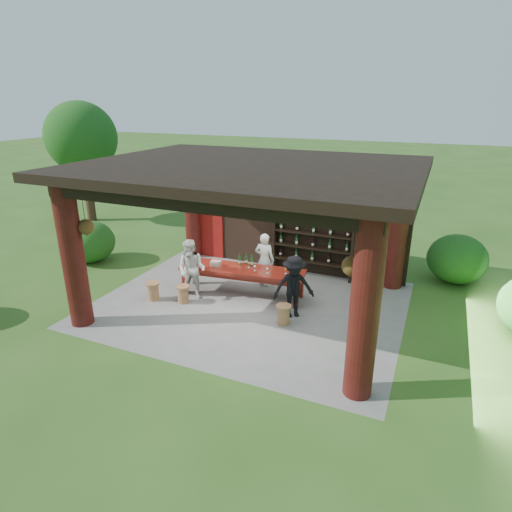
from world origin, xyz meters
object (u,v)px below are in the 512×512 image
at_px(stool_near_left, 183,294).
at_px(stool_far_left, 153,291).
at_px(guest_man, 294,287).
at_px(wine_shelf, 313,241).
at_px(host, 265,260).
at_px(stool_near_right, 283,314).
at_px(guest_woman, 192,270).
at_px(tasting_table, 242,273).
at_px(napkin_basket, 216,263).

xyz_separation_m(stool_near_left, stool_far_left, (-0.79, -0.17, 0.01)).
bearing_deg(guest_man, wine_shelf, 63.77).
height_order(stool_far_left, host, host).
bearing_deg(stool_near_right, host, 123.94).
distance_m(stool_near_right, guest_woman, 2.70).
bearing_deg(tasting_table, stool_far_left, -149.47).
bearing_deg(host, stool_far_left, 40.64).
bearing_deg(stool_far_left, wine_shelf, 44.61).
bearing_deg(host, stool_near_left, 50.13).
relative_size(guest_woman, guest_man, 1.04).
relative_size(stool_near_left, host, 0.30).
height_order(tasting_table, host, host).
height_order(stool_far_left, guest_woman, guest_woman).
height_order(tasting_table, stool_near_left, tasting_table).
xyz_separation_m(stool_near_right, stool_far_left, (-3.49, -0.15, 0.01)).
xyz_separation_m(host, guest_woman, (-1.41, -1.44, 0.03)).
distance_m(wine_shelf, tasting_table, 2.45).
height_order(stool_far_left, guest_man, guest_man).
distance_m(stool_near_left, stool_far_left, 0.81).
height_order(host, napkin_basket, host).
bearing_deg(stool_near_left, napkin_basket, 60.97).
distance_m(stool_near_left, guest_woman, 0.64).
height_order(tasting_table, napkin_basket, napkin_basket).
distance_m(wine_shelf, stool_far_left, 4.64).
bearing_deg(wine_shelf, tasting_table, -122.00).
height_order(wine_shelf, guest_man, wine_shelf).
relative_size(wine_shelf, tasting_table, 0.71).
bearing_deg(tasting_table, host, 69.33).
distance_m(stool_near_right, stool_far_left, 3.49).
distance_m(tasting_table, host, 0.85).
bearing_deg(stool_near_right, stool_near_left, 179.59).
height_order(wine_shelf, tasting_table, wine_shelf).
bearing_deg(tasting_table, stool_near_right, -33.86).
xyz_separation_m(stool_far_left, guest_woman, (0.87, 0.51, 0.53)).
relative_size(stool_far_left, host, 0.32).
xyz_separation_m(wine_shelf, guest_man, (0.31, -2.61, -0.29)).
relative_size(tasting_table, guest_man, 2.19).
relative_size(stool_near_right, guest_woman, 0.30).
distance_m(wine_shelf, host, 1.62).
bearing_deg(wine_shelf, guest_woman, -131.50).
height_order(wine_shelf, napkin_basket, wine_shelf).
bearing_deg(stool_near_left, guest_man, 8.71).
height_order(stool_near_left, guest_man, guest_man).
distance_m(stool_far_left, guest_man, 3.65).
distance_m(host, guest_woman, 2.02).
distance_m(stool_near_left, stool_near_right, 2.70).
distance_m(stool_far_left, host, 3.04).
bearing_deg(host, tasting_table, 69.29).
height_order(guest_man, napkin_basket, guest_man).
bearing_deg(stool_far_left, napkin_basket, 39.47).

